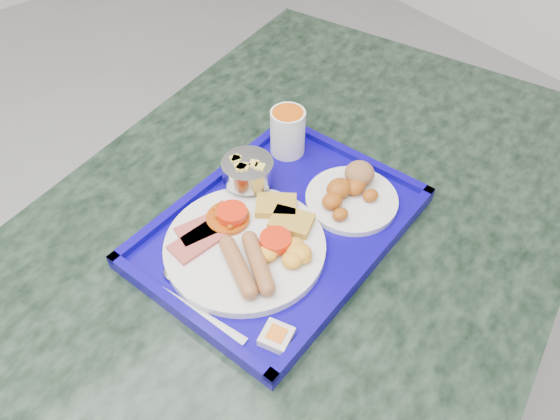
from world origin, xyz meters
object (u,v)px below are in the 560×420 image
object	(u,v)px
bread_plate	(351,193)
juice_cup	(288,131)
table	(297,287)
tray	(280,228)
main_plate	(251,244)
fruit_bowl	(248,171)

from	to	relation	value
bread_plate	juice_cup	size ratio (longest dim) A/B	1.77
table	tray	size ratio (longest dim) A/B	2.83
main_plate	fruit_bowl	world-z (taller)	fruit_bowl
table	juice_cup	distance (m)	0.33
main_plate	juice_cup	xyz separation A→B (m)	(0.21, 0.16, 0.04)
table	tray	world-z (taller)	tray
tray	bread_plate	distance (m)	0.15
tray	main_plate	size ratio (longest dim) A/B	2.01
bread_plate	tray	bearing A→B (deg)	167.98
main_plate	bread_plate	size ratio (longest dim) A/B	1.62
fruit_bowl	juice_cup	world-z (taller)	juice_cup
table	main_plate	distance (m)	0.27
main_plate	juice_cup	distance (m)	0.26
main_plate	fruit_bowl	distance (m)	0.15
table	fruit_bowl	size ratio (longest dim) A/B	16.29
tray	juice_cup	world-z (taller)	juice_cup
tray	main_plate	xyz separation A→B (m)	(-0.07, -0.01, 0.02)
tray	bread_plate	size ratio (longest dim) A/B	3.25
main_plate	bread_plate	xyz separation A→B (m)	(0.21, -0.02, 0.00)
fruit_bowl	juice_cup	distance (m)	0.13
tray	fruit_bowl	world-z (taller)	fruit_bowl
main_plate	fruit_bowl	size ratio (longest dim) A/B	2.86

